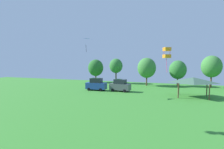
# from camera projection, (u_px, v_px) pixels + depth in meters

# --- Properties ---
(kite_flying_2) EXTENTS (1.65, 1.76, 2.13)m
(kite_flying_2) POSITION_uv_depth(u_px,v_px,m) (85.00, 42.00, 37.30)
(kite_flying_2) COLOR blue
(kite_flying_9) EXTENTS (1.01, 1.01, 2.90)m
(kite_flying_9) POSITION_uv_depth(u_px,v_px,m) (167.00, 53.00, 22.84)
(kite_flying_9) COLOR orange
(parked_car_leftmost) EXTENTS (4.45, 2.19, 2.68)m
(parked_car_leftmost) POSITION_uv_depth(u_px,v_px,m) (96.00, 84.00, 43.60)
(parked_car_leftmost) COLOR #234299
(parked_car_leftmost) RESTS_ON ground
(parked_car_second_from_left) EXTENTS (4.53, 2.31, 2.58)m
(parked_car_second_from_left) POSITION_uv_depth(u_px,v_px,m) (120.00, 86.00, 42.20)
(parked_car_second_from_left) COLOR #4C5156
(parked_car_second_from_left) RESTS_ON ground
(park_pavilion) EXTENTS (6.40, 4.88, 3.60)m
(park_pavilion) POSITION_uv_depth(u_px,v_px,m) (193.00, 80.00, 35.81)
(park_pavilion) COLOR brown
(park_pavilion) RESTS_ON ground
(treeline_tree_0) EXTENTS (4.45, 4.45, 6.73)m
(treeline_tree_0) POSITION_uv_depth(u_px,v_px,m) (96.00, 68.00, 58.47)
(treeline_tree_0) COLOR brown
(treeline_tree_0) RESTS_ON ground
(treeline_tree_1) EXTENTS (3.73, 3.73, 6.97)m
(treeline_tree_1) POSITION_uv_depth(u_px,v_px,m) (116.00, 66.00, 56.52)
(treeline_tree_1) COLOR brown
(treeline_tree_1) RESTS_ON ground
(treeline_tree_2) EXTENTS (4.70, 4.70, 7.17)m
(treeline_tree_2) POSITION_uv_depth(u_px,v_px,m) (147.00, 68.00, 51.09)
(treeline_tree_2) COLOR brown
(treeline_tree_2) RESTS_ON ground
(treeline_tree_3) EXTENTS (4.31, 4.31, 6.51)m
(treeline_tree_3) POSITION_uv_depth(u_px,v_px,m) (178.00, 70.00, 50.54)
(treeline_tree_3) COLOR brown
(treeline_tree_3) RESTS_ON ground
(treeline_tree_4) EXTENTS (4.72, 4.72, 7.68)m
(treeline_tree_4) POSITION_uv_depth(u_px,v_px,m) (212.00, 67.00, 47.38)
(treeline_tree_4) COLOR brown
(treeline_tree_4) RESTS_ON ground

